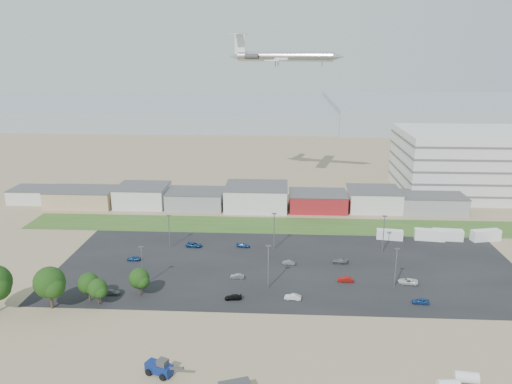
# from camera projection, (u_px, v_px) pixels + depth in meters

# --- Properties ---
(ground) EXTENTS (700.00, 700.00, 0.00)m
(ground) POSITION_uv_depth(u_px,v_px,m) (266.00, 303.00, 112.40)
(ground) COLOR #8F7B5B
(ground) RESTS_ON ground
(parking_lot) EXTENTS (120.00, 50.00, 0.01)m
(parking_lot) POSITION_uv_depth(u_px,v_px,m) (287.00, 266.00, 131.35)
(parking_lot) COLOR black
(parking_lot) RESTS_ON ground
(grass_strip) EXTENTS (160.00, 16.00, 0.02)m
(grass_strip) POSITION_uv_depth(u_px,v_px,m) (272.00, 225.00, 162.36)
(grass_strip) COLOR #2D5821
(grass_strip) RESTS_ON ground
(hills_backdrop) EXTENTS (700.00, 200.00, 9.00)m
(hills_backdrop) POSITION_uv_depth(u_px,v_px,m) (328.00, 114.00, 411.68)
(hills_backdrop) COLOR gray
(hills_backdrop) RESTS_ON ground
(building_row) EXTENTS (170.00, 20.00, 8.00)m
(building_row) POSITION_uv_depth(u_px,v_px,m) (226.00, 196.00, 180.44)
(building_row) COLOR silver
(building_row) RESTS_ON ground
(parking_garage) EXTENTS (80.00, 40.00, 25.00)m
(parking_garage) POSITION_uv_depth(u_px,v_px,m) (504.00, 163.00, 195.45)
(parking_garage) COLOR silver
(parking_garage) RESTS_ON ground
(telehandler) EXTENTS (8.20, 5.54, 3.26)m
(telehandler) POSITION_uv_depth(u_px,v_px,m) (159.00, 366.00, 86.95)
(telehandler) COLOR navy
(telehandler) RESTS_ON ground
(storage_tank_ne) EXTENTS (4.14, 2.40, 2.37)m
(storage_tank_ne) POSITION_uv_depth(u_px,v_px,m) (466.00, 377.00, 84.78)
(storage_tank_ne) COLOR silver
(storage_tank_ne) RESTS_ON ground
(box_trailer_a) EXTENTS (7.99, 3.55, 2.89)m
(box_trailer_a) POSITION_uv_depth(u_px,v_px,m) (390.00, 235.00, 149.99)
(box_trailer_a) COLOR silver
(box_trailer_a) RESTS_ON ground
(box_trailer_b) EXTENTS (8.99, 3.86, 3.26)m
(box_trailer_b) POSITION_uv_depth(u_px,v_px,m) (430.00, 235.00, 149.32)
(box_trailer_b) COLOR silver
(box_trailer_b) RESTS_ON ground
(box_trailer_c) EXTENTS (8.85, 3.39, 3.25)m
(box_trailer_c) POSITION_uv_depth(u_px,v_px,m) (448.00, 235.00, 149.34)
(box_trailer_c) COLOR silver
(box_trailer_c) RESTS_ON ground
(box_trailer_d) EXTENTS (9.11, 4.61, 3.27)m
(box_trailer_d) POSITION_uv_depth(u_px,v_px,m) (486.00, 235.00, 148.97)
(box_trailer_d) COLOR silver
(box_trailer_d) RESTS_ON ground
(tree_left) EXTENTS (7.29, 7.29, 10.94)m
(tree_left) POSITION_uv_depth(u_px,v_px,m) (50.00, 285.00, 108.55)
(tree_left) COLOR black
(tree_left) RESTS_ON ground
(tree_mid) EXTENTS (5.10, 5.10, 7.66)m
(tree_mid) POSITION_uv_depth(u_px,v_px,m) (89.00, 285.00, 112.17)
(tree_mid) COLOR black
(tree_mid) RESTS_ON ground
(tree_right) EXTENTS (4.65, 4.65, 6.97)m
(tree_right) POSITION_uv_depth(u_px,v_px,m) (98.00, 290.00, 110.62)
(tree_right) COLOR black
(tree_right) RESTS_ON ground
(tree_near) EXTENTS (5.05, 5.05, 7.57)m
(tree_near) POSITION_uv_depth(u_px,v_px,m) (139.00, 280.00, 114.72)
(tree_near) COLOR black
(tree_near) RESTS_ON ground
(lightpole_front_l) EXTENTS (1.18, 0.49, 10.02)m
(lightpole_front_l) POSITION_uv_depth(u_px,v_px,m) (142.00, 266.00, 119.49)
(lightpole_front_l) COLOR slate
(lightpole_front_l) RESTS_ON ground
(lightpole_front_m) EXTENTS (1.28, 0.53, 10.87)m
(lightpole_front_m) POSITION_uv_depth(u_px,v_px,m) (268.00, 267.00, 117.98)
(lightpole_front_m) COLOR slate
(lightpole_front_m) RESTS_ON ground
(lightpole_front_r) EXTENTS (1.18, 0.49, 10.06)m
(lightpole_front_r) POSITION_uv_depth(u_px,v_px,m) (396.00, 268.00, 118.28)
(lightpole_front_r) COLOR slate
(lightpole_front_r) RESTS_ON ground
(lightpole_back_l) EXTENTS (1.14, 0.47, 9.68)m
(lightpole_back_l) POSITION_uv_depth(u_px,v_px,m) (169.00, 231.00, 142.96)
(lightpole_back_l) COLOR slate
(lightpole_back_l) RESTS_ON ground
(lightpole_back_m) EXTENTS (1.27, 0.53, 10.80)m
(lightpole_back_m) POSITION_uv_depth(u_px,v_px,m) (274.00, 231.00, 141.32)
(lightpole_back_m) COLOR slate
(lightpole_back_m) RESTS_ON ground
(lightpole_back_r) EXTENTS (1.26, 0.53, 10.73)m
(lightpole_back_r) POSITION_uv_depth(u_px,v_px,m) (384.00, 234.00, 139.50)
(lightpole_back_r) COLOR slate
(lightpole_back_r) RESTS_ON ground
(airliner) EXTENTS (51.15, 40.62, 13.33)m
(airliner) POSITION_uv_depth(u_px,v_px,m) (285.00, 57.00, 189.01)
(airliner) COLOR silver
(parked_car_0) EXTENTS (4.95, 2.79, 1.31)m
(parked_car_0) POSITION_uv_depth(u_px,v_px,m) (408.00, 281.00, 121.29)
(parked_car_0) COLOR silver
(parked_car_0) RESTS_ON ground
(parked_car_1) EXTENTS (3.95, 1.53, 1.28)m
(parked_car_1) POSITION_uv_depth(u_px,v_px,m) (345.00, 279.00, 122.40)
(parked_car_1) COLOR maroon
(parked_car_1) RESTS_ON ground
(parked_car_2) EXTENTS (3.87, 1.82, 1.28)m
(parked_car_2) POSITION_uv_depth(u_px,v_px,m) (421.00, 301.00, 111.79)
(parked_car_2) COLOR navy
(parked_car_2) RESTS_ON ground
(parked_car_3) EXTENTS (4.03, 1.98, 1.13)m
(parked_car_3) POSITION_uv_depth(u_px,v_px,m) (233.00, 297.00, 113.70)
(parked_car_3) COLOR black
(parked_car_3) RESTS_ON ground
(parked_car_4) EXTENTS (3.45, 1.22, 1.13)m
(parked_car_4) POSITION_uv_depth(u_px,v_px,m) (237.00, 276.00, 124.24)
(parked_car_4) COLOR #A5A5AA
(parked_car_4) RESTS_ON ground
(parked_car_5) EXTENTS (3.68, 1.61, 1.23)m
(parked_car_5) POSITION_uv_depth(u_px,v_px,m) (134.00, 258.00, 134.83)
(parked_car_5) COLOR navy
(parked_car_5) RESTS_ON ground
(parked_car_6) EXTENTS (4.00, 2.00, 1.12)m
(parked_car_6) POSITION_uv_depth(u_px,v_px,m) (243.00, 245.00, 144.03)
(parked_car_6) COLOR navy
(parked_car_6) RESTS_ON ground
(parked_car_7) EXTENTS (3.62, 1.66, 1.15)m
(parked_car_7) POSITION_uv_depth(u_px,v_px,m) (289.00, 262.00, 132.36)
(parked_car_7) COLOR #595B5E
(parked_car_7) RESTS_ON ground
(parked_car_9) EXTENTS (4.86, 2.67, 1.29)m
(parked_car_9) POSITION_uv_depth(u_px,v_px,m) (194.00, 245.00, 144.27)
(parked_car_9) COLOR navy
(parked_car_9) RESTS_ON ground
(parked_car_10) EXTENTS (4.09, 1.91, 1.15)m
(parked_car_10) POSITION_uv_depth(u_px,v_px,m) (112.00, 292.00, 116.08)
(parked_car_10) COLOR #595B5E
(parked_car_10) RESTS_ON ground
(parked_car_12) EXTENTS (4.31, 2.00, 1.22)m
(parked_car_12) POSITION_uv_depth(u_px,v_px,m) (340.00, 261.00, 133.21)
(parked_car_12) COLOR #595B5E
(parked_car_12) RESTS_ON ground
(parked_car_13) EXTENTS (3.97, 1.80, 1.26)m
(parked_car_13) POSITION_uv_depth(u_px,v_px,m) (293.00, 297.00, 113.67)
(parked_car_13) COLOR silver
(parked_car_13) RESTS_ON ground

